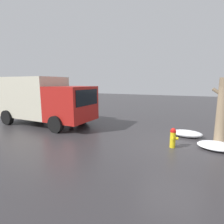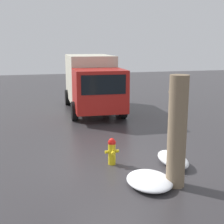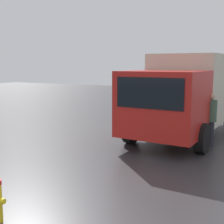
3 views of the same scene
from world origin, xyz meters
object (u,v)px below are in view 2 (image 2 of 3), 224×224
at_px(tree_trunk, 177,132).
at_px(fire_hydrant, 112,151).
at_px(delivery_truck, 92,81).
at_px(pedestrian, 118,96).

bearing_deg(tree_trunk, fire_hydrant, 33.16).
height_order(tree_trunk, delivery_truck, delivery_truck).
distance_m(delivery_truck, pedestrian, 1.78).
relative_size(tree_trunk, pedestrian, 1.65).
bearing_deg(pedestrian, fire_hydrant, 31.41).
bearing_deg(fire_hydrant, tree_trunk, 32.63).
relative_size(tree_trunk, delivery_truck, 0.44).
bearing_deg(fire_hydrant, delivery_truck, 172.04).
xyz_separation_m(tree_trunk, delivery_truck, (9.62, 0.15, 0.17)).
xyz_separation_m(fire_hydrant, pedestrian, (6.59, -2.12, 0.51)).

